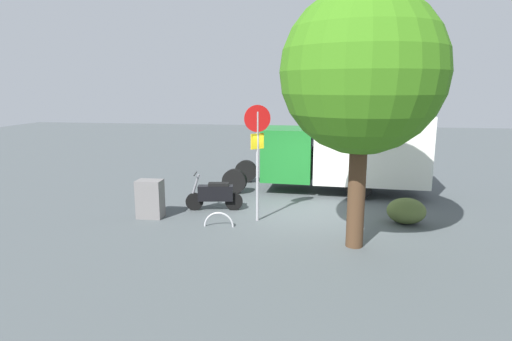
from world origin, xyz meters
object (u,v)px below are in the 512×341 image
motorcycle (215,194)px  stop_sign (257,145)px  street_tree (362,73)px  bike_rack_hoop (219,227)px  utility_cabinet (150,199)px  box_truck_near (344,150)px

motorcycle → stop_sign: bearing=141.0°
street_tree → bike_rack_hoop: size_ratio=7.17×
stop_sign → utility_cabinet: size_ratio=2.94×
utility_cabinet → box_truck_near: bearing=-145.4°
street_tree → bike_rack_hoop: 5.62m
box_truck_near → utility_cabinet: size_ratio=6.42×
stop_sign → motorcycle: bearing=-30.1°
stop_sign → bike_rack_hoop: bearing=35.5°
box_truck_near → street_tree: bearing=93.4°
motorcycle → utility_cabinet: (1.74, 1.03, 0.05)m
box_truck_near → utility_cabinet: 7.16m
street_tree → utility_cabinet: bearing=-14.1°
box_truck_near → motorcycle: (4.09, 2.99, -1.08)m
utility_cabinet → motorcycle: bearing=-149.2°
box_truck_near → stop_sign: size_ratio=2.18×
motorcycle → utility_cabinet: bearing=21.8°
motorcycle → bike_rack_hoop: size_ratio=2.12×
street_tree → bike_rack_hoop: bearing=-14.5°
box_truck_near → bike_rack_hoop: (3.61, 4.55, -1.60)m
box_truck_near → street_tree: street_tree is taller
motorcycle → street_tree: 6.06m
motorcycle → bike_rack_hoop: bearing=98.3°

